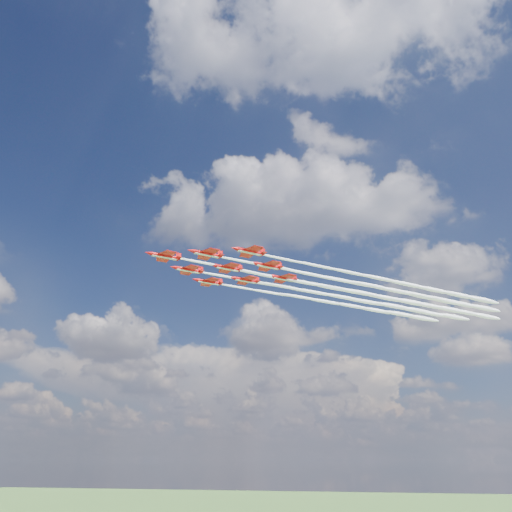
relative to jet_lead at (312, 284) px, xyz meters
name	(u,v)px	position (x,y,z in m)	size (l,w,h in m)	color
jet_lead	(312,284)	(0.00, 0.00, 0.00)	(81.99, 74.48, 2.66)	red
jet_row2_port	(350,282)	(12.30, 1.28, 0.00)	(81.99, 74.48, 2.66)	red
jet_row2_starb	(324,294)	(2.48, 12.11, 0.00)	(81.99, 74.48, 2.66)	red
jet_row3_port	(389,280)	(24.60, 2.56, 0.00)	(81.99, 74.48, 2.66)	red
jet_row3_centre	(360,293)	(14.78, 13.39, 0.00)	(81.99, 74.48, 2.66)	red
jet_row3_starb	(335,303)	(4.96, 24.23, 0.00)	(81.99, 74.48, 2.66)	red
jet_row4_port	(396,291)	(27.08, 14.67, 0.00)	(81.99, 74.48, 2.66)	red
jet_row4_starb	(368,302)	(17.26, 25.51, 0.00)	(81.99, 74.48, 2.66)	red
jet_tail	(403,301)	(29.56, 26.79, 0.00)	(81.99, 74.48, 2.66)	red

